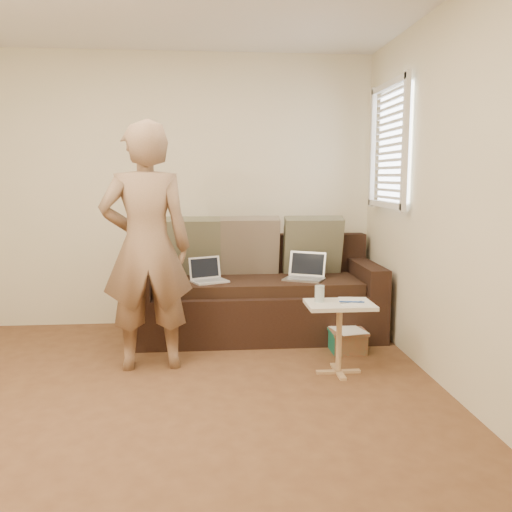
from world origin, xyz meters
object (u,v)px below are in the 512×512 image
person (146,247)px  striped_box (347,340)px  drinking_glass (320,294)px  laptop_white (210,282)px  side_table (339,338)px  laptop_silver (304,280)px  sofa (257,288)px

person → striped_box: size_ratio=6.20×
drinking_glass → person: bearing=170.5°
laptop_white → striped_box: (1.13, -0.42, -0.43)m
person → side_table: size_ratio=3.47×
person → laptop_silver: bearing=-158.2°
sofa → laptop_white: size_ratio=7.45×
side_table → laptop_silver: bearing=95.7°
side_table → striped_box: side_table is taller
laptop_white → drinking_glass: 1.18m
person → drinking_glass: (1.26, -0.21, -0.33)m
laptop_silver → side_table: laptop_silver is taller
sofa → side_table: 1.20m
sofa → side_table: size_ratio=4.14×
drinking_glass → striped_box: bearing=53.3°
drinking_glass → striped_box: drinking_glass is taller
laptop_silver → striped_box: size_ratio=1.15×
side_table → person: bearing=169.6°
laptop_silver → laptop_white: bearing=-150.9°
person → drinking_glass: person is taller
sofa → laptop_silver: (0.41, -0.12, 0.10)m
sofa → drinking_glass: 1.10m
drinking_glass → striped_box: (0.34, 0.45, -0.50)m
sofa → drinking_glass: size_ratio=18.33×
drinking_glass → striped_box: 0.75m
sofa → laptop_white: sofa is taller
sofa → laptop_silver: size_ratio=6.43×
sofa → drinking_glass: sofa is taller
sofa → drinking_glass: (0.37, -1.02, 0.17)m
side_table → drinking_glass: (-0.14, 0.05, 0.33)m
laptop_silver → drinking_glass: (-0.05, -0.90, 0.07)m
laptop_white → side_table: size_ratio=0.56×
striped_box → laptop_silver: bearing=122.6°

